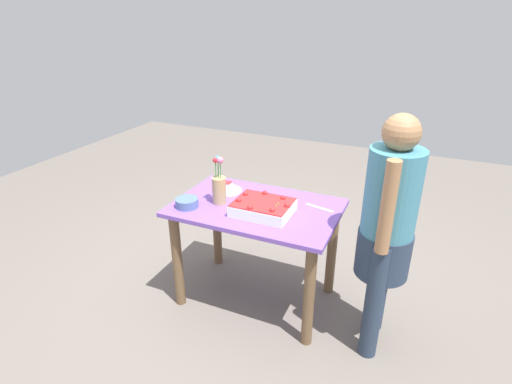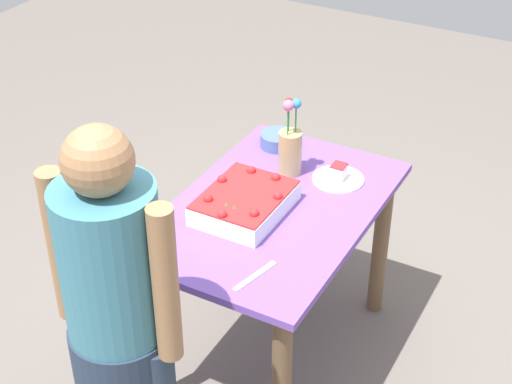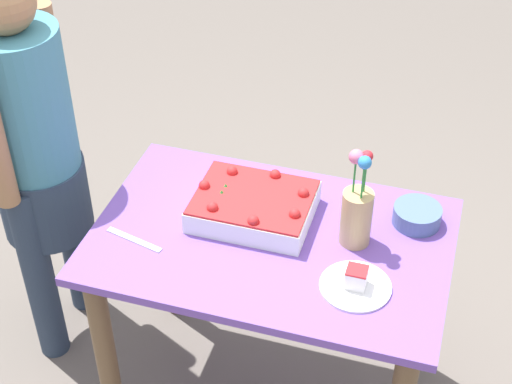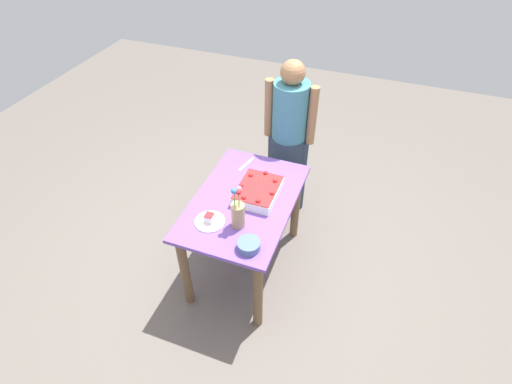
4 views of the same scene
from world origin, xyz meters
name	(u,v)px [view 2 (image 2 of 4)]	position (x,y,z in m)	size (l,w,h in m)	color
ground_plane	(272,351)	(0.00, 0.00, 0.00)	(8.00, 8.00, 0.00)	#655D55
dining_table	(273,239)	(0.00, 0.00, 0.60)	(1.11, 0.72, 0.76)	#704AAB
sheet_cake	(245,202)	(0.08, -0.08, 0.80)	(0.37, 0.29, 0.10)	white
serving_plate_with_slice	(338,176)	(-0.29, 0.14, 0.78)	(0.21, 0.21, 0.07)	white
cake_knife	(255,276)	(0.40, 0.14, 0.76)	(0.20, 0.02, 0.00)	silver
flower_vase	(290,148)	(-0.25, -0.06, 0.88)	(0.10, 0.10, 0.33)	tan
fruit_bowl	(278,140)	(-0.42, -0.20, 0.79)	(0.15, 0.15, 0.06)	#4C6590
person_standing	(117,314)	(0.85, -0.08, 0.85)	(0.31, 0.45, 1.49)	#273549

